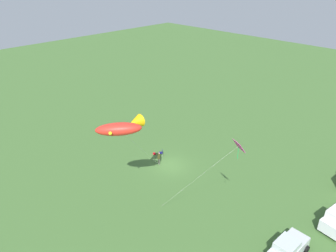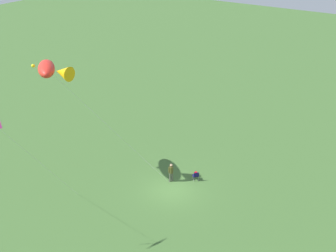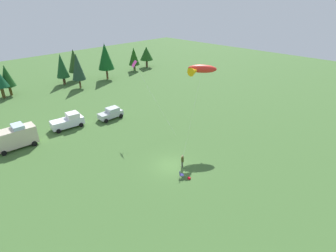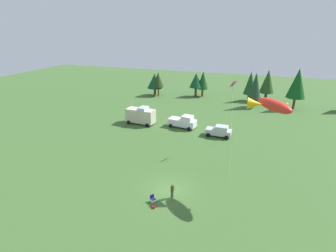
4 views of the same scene
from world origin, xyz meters
name	(u,v)px [view 2 (image 2 of 4)]	position (x,y,z in m)	size (l,w,h in m)	color
ground_plane	(172,190)	(0.00, 0.00, 0.00)	(160.00, 160.00, 0.00)	#3E632D
person_kite_flyer	(171,171)	(0.86, -1.21, 1.02)	(0.45, 0.52, 1.74)	#4F4F44
folding_chair	(196,175)	(-0.87, -2.53, 0.49)	(0.68, 0.68, 0.82)	#161454
backpack_on_grass	(196,173)	(-0.37, -3.39, 0.11)	(0.32, 0.22, 0.22)	red
kite_large_fish	(50,70)	(9.52, 3.39, 9.96)	(11.07, 6.27, 10.64)	red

